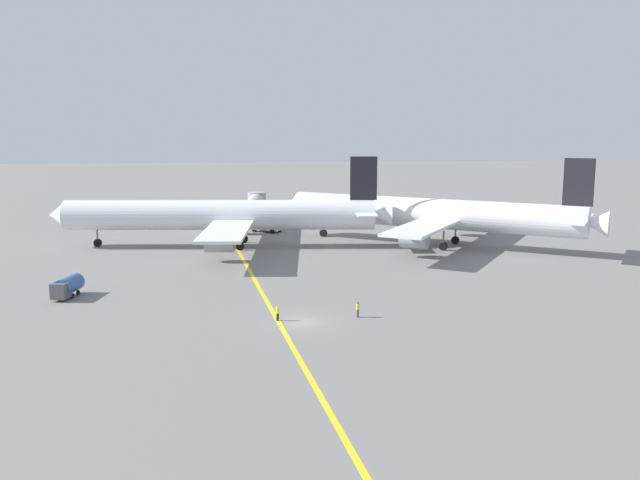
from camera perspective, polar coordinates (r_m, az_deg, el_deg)
ground_plane at (r=70.59m, az=-1.60°, el=-6.83°), size 600.00×600.00×0.00m
taxiway_stripe at (r=80.02m, az=-4.57°, el=-4.88°), size 12.44×119.45×0.01m
airliner_at_gate_left at (r=113.74m, az=-8.02°, el=2.02°), size 56.26×46.15×14.81m
airliner_being_pushed at (r=114.92m, az=9.38°, el=2.13°), size 48.25×38.33×15.00m
pushback_tug at (r=129.11m, az=-4.49°, el=1.24°), size 7.91×6.20×2.96m
gse_fuel_bowser_stubby at (r=85.19m, az=-20.31°, el=-3.64°), size 2.99×5.21×2.40m
ground_crew_marshaller_foreground at (r=70.95m, az=-3.55°, el=-6.09°), size 0.36×0.36×1.56m
ground_crew_ramp_agent_by_cones at (r=72.13m, az=3.15°, el=-5.76°), size 0.50×0.36×1.68m
jet_bridge at (r=139.60m, az=-5.47°, el=2.98°), size 5.25×19.18×5.75m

